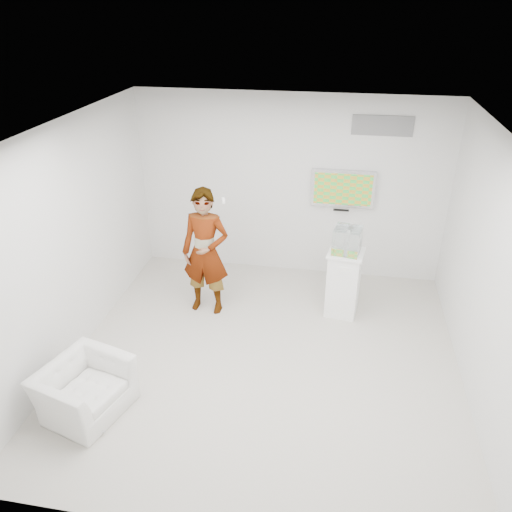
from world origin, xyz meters
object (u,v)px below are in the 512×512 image
(person, at_px, (206,252))
(floor_uplight, at_px, (345,290))
(armchair, at_px, (85,389))
(tv, at_px, (343,189))
(pedestal, at_px, (343,283))

(person, distance_m, floor_uplight, 2.31)
(armchair, bearing_deg, floor_uplight, -27.38)
(tv, relative_size, armchair, 1.07)
(armchair, relative_size, floor_uplight, 3.58)
(person, height_order, pedestal, person)
(tv, bearing_deg, floor_uplight, -77.90)
(person, height_order, armchair, person)
(tv, relative_size, floor_uplight, 3.82)
(armchair, height_order, pedestal, pedestal)
(person, bearing_deg, armchair, -106.20)
(armchair, relative_size, pedestal, 0.92)
(person, height_order, floor_uplight, person)
(armchair, bearing_deg, pedestal, -31.49)
(person, relative_size, pedestal, 1.89)
(floor_uplight, bearing_deg, tv, 102.10)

